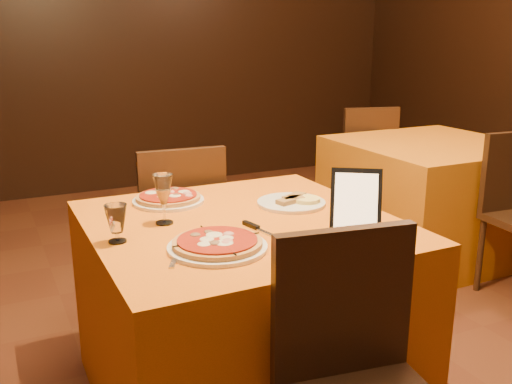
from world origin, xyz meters
name	(u,v)px	position (x,y,z in m)	size (l,w,h in m)	color
wall_back	(99,37)	(0.00, 3.50, 1.40)	(6.00, 0.01, 2.80)	black
main_table	(242,312)	(-0.20, 0.01, 0.38)	(1.10, 1.10, 0.75)	orange
side_table	(429,198)	(1.59, 0.94, 0.38)	(1.10, 1.10, 0.75)	orange
chair_main_far	(175,230)	(-0.20, 0.84, 0.46)	(0.45, 0.45, 0.91)	#2F1F0F
chair_side_far	(360,163)	(1.59, 1.72, 0.46)	(0.37, 0.37, 0.91)	black
pizza_near	(217,245)	(-0.40, -0.22, 0.77)	(0.33, 0.33, 0.03)	white
pizza_far	(168,199)	(-0.38, 0.36, 0.77)	(0.30, 0.30, 0.03)	white
cutlet_dish	(291,201)	(0.07, 0.12, 0.76)	(0.28, 0.28, 0.03)	white
wine_glass	(163,199)	(-0.47, 0.11, 0.84)	(0.08, 0.08, 0.19)	tan
water_glass	(116,224)	(-0.67, -0.01, 0.81)	(0.07, 0.07, 0.13)	silver
tablet	(356,204)	(0.06, -0.33, 0.87)	(0.17, 0.01, 0.24)	black
knife	(266,233)	(-0.19, -0.15, 0.75)	(0.20, 0.02, 0.01)	silver
fork_near	(175,259)	(-0.55, -0.24, 0.75)	(0.15, 0.02, 0.01)	silver
fork_far	(192,199)	(-0.27, 0.36, 0.75)	(0.15, 0.02, 0.01)	silver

